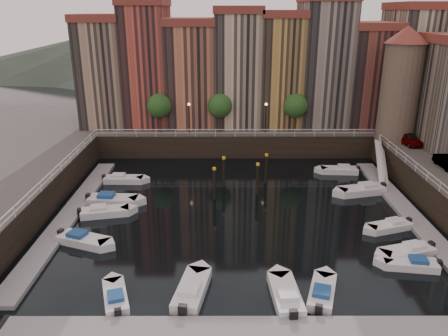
{
  "coord_description": "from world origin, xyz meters",
  "views": [
    {
      "loc": [
        -1.54,
        -38.64,
        18.49
      ],
      "look_at": [
        -1.47,
        4.0,
        3.01
      ],
      "focal_mm": 35.0,
      "sensor_mm": 36.0,
      "label": 1
    }
  ],
  "objects_px": {
    "car_b": "(447,163)",
    "boat_left_1": "(83,240)",
    "car_a": "(408,139)",
    "boat_left_2": "(104,212)",
    "gangway": "(381,159)",
    "boat_left_3": "(112,200)",
    "corner_tower": "(401,83)",
    "mooring_pilings": "(241,176)"
  },
  "relations": [
    {
      "from": "mooring_pilings",
      "to": "car_a",
      "type": "distance_m",
      "value": 21.81
    },
    {
      "from": "gangway",
      "to": "boat_left_1",
      "type": "relative_size",
      "value": 1.72
    },
    {
      "from": "gangway",
      "to": "car_a",
      "type": "bearing_deg",
      "value": 29.98
    },
    {
      "from": "corner_tower",
      "to": "gangway",
      "type": "bearing_deg",
      "value": -122.8
    },
    {
      "from": "car_a",
      "to": "car_b",
      "type": "height_order",
      "value": "car_a"
    },
    {
      "from": "boat_left_1",
      "to": "car_a",
      "type": "xyz_separation_m",
      "value": [
        34.23,
        18.52,
        3.36
      ]
    },
    {
      "from": "boat_left_1",
      "to": "car_a",
      "type": "height_order",
      "value": "car_a"
    },
    {
      "from": "gangway",
      "to": "car_b",
      "type": "height_order",
      "value": "car_b"
    },
    {
      "from": "gangway",
      "to": "car_b",
      "type": "distance_m",
      "value": 7.89
    },
    {
      "from": "boat_left_2",
      "to": "gangway",
      "type": "bearing_deg",
      "value": 7.83
    },
    {
      "from": "corner_tower",
      "to": "car_a",
      "type": "xyz_separation_m",
      "value": [
        0.89,
        -2.31,
        -6.46
      ]
    },
    {
      "from": "gangway",
      "to": "car_a",
      "type": "xyz_separation_m",
      "value": [
        3.79,
        2.19,
        1.81
      ]
    },
    {
      "from": "boat_left_3",
      "to": "car_b",
      "type": "xyz_separation_m",
      "value": [
        34.41,
        1.99,
        3.25
      ]
    },
    {
      "from": "gangway",
      "to": "mooring_pilings",
      "type": "xyz_separation_m",
      "value": [
        -16.76,
        -4.82,
        -0.27
      ]
    },
    {
      "from": "gangway",
      "to": "car_a",
      "type": "height_order",
      "value": "car_a"
    },
    {
      "from": "mooring_pilings",
      "to": "boat_left_3",
      "type": "xyz_separation_m",
      "value": [
        -13.17,
        -3.42,
        -1.24
      ]
    },
    {
      "from": "gangway",
      "to": "boat_left_3",
      "type": "xyz_separation_m",
      "value": [
        -29.93,
        -8.25,
        -1.51
      ]
    },
    {
      "from": "boat_left_3",
      "to": "boat_left_1",
      "type": "bearing_deg",
      "value": -90.09
    },
    {
      "from": "car_b",
      "to": "boat_left_1",
      "type": "bearing_deg",
      "value": -164.97
    },
    {
      "from": "car_a",
      "to": "mooring_pilings",
      "type": "bearing_deg",
      "value": -173.23
    },
    {
      "from": "boat_left_2",
      "to": "boat_left_3",
      "type": "bearing_deg",
      "value": 74.83
    },
    {
      "from": "corner_tower",
      "to": "boat_left_2",
      "type": "height_order",
      "value": "corner_tower"
    },
    {
      "from": "corner_tower",
      "to": "boat_left_1",
      "type": "relative_size",
      "value": 2.85
    },
    {
      "from": "boat_left_1",
      "to": "boat_left_3",
      "type": "height_order",
      "value": "boat_left_3"
    },
    {
      "from": "boat_left_2",
      "to": "car_b",
      "type": "bearing_deg",
      "value": -4.44
    },
    {
      "from": "gangway",
      "to": "boat_left_3",
      "type": "distance_m",
      "value": 31.08
    },
    {
      "from": "mooring_pilings",
      "to": "boat_left_3",
      "type": "relative_size",
      "value": 1.15
    },
    {
      "from": "car_a",
      "to": "boat_left_2",
      "type": "bearing_deg",
      "value": -170.88
    },
    {
      "from": "gangway",
      "to": "boat_left_3",
      "type": "bearing_deg",
      "value": -164.59
    },
    {
      "from": "car_a",
      "to": "car_b",
      "type": "relative_size",
      "value": 1.09
    },
    {
      "from": "gangway",
      "to": "boat_left_2",
      "type": "bearing_deg",
      "value": -160.01
    },
    {
      "from": "corner_tower",
      "to": "boat_left_1",
      "type": "distance_m",
      "value": 40.53
    },
    {
      "from": "gangway",
      "to": "boat_left_1",
      "type": "bearing_deg",
      "value": -151.78
    },
    {
      "from": "corner_tower",
      "to": "boat_left_3",
      "type": "height_order",
      "value": "corner_tower"
    },
    {
      "from": "boat_left_2",
      "to": "car_a",
      "type": "xyz_separation_m",
      "value": [
        33.86,
        13.13,
        3.36
      ]
    },
    {
      "from": "mooring_pilings",
      "to": "boat_left_1",
      "type": "bearing_deg",
      "value": -139.93
    },
    {
      "from": "mooring_pilings",
      "to": "boat_left_3",
      "type": "bearing_deg",
      "value": -165.43
    },
    {
      "from": "car_b",
      "to": "gangway",
      "type": "bearing_deg",
      "value": 124.58
    },
    {
      "from": "corner_tower",
      "to": "gangway",
      "type": "height_order",
      "value": "corner_tower"
    },
    {
      "from": "car_a",
      "to": "car_b",
      "type": "bearing_deg",
      "value": -97.34
    },
    {
      "from": "gangway",
      "to": "boat_left_2",
      "type": "height_order",
      "value": "gangway"
    },
    {
      "from": "boat_left_1",
      "to": "boat_left_2",
      "type": "relative_size",
      "value": 0.99
    }
  ]
}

